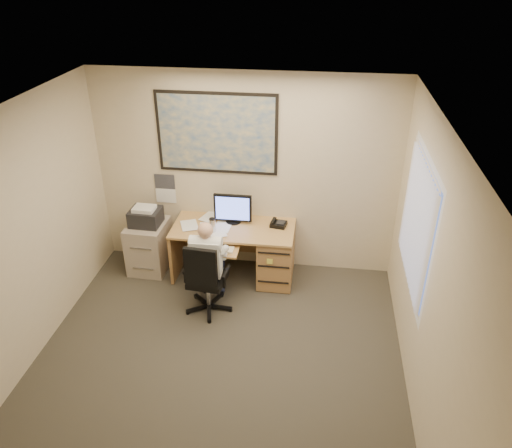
# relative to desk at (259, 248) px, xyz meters

# --- Properties ---
(room_shell) EXTENTS (4.00, 4.50, 2.70)m
(room_shell) POSITION_rel_desk_xyz_m (-0.23, -1.90, 0.91)
(room_shell) COLOR #37332A
(room_shell) RESTS_ON ground
(desk) EXTENTS (1.60, 0.97, 1.15)m
(desk) POSITION_rel_desk_xyz_m (0.00, 0.00, 0.00)
(desk) COLOR tan
(desk) RESTS_ON ground
(world_map) EXTENTS (1.56, 0.03, 1.06)m
(world_map) POSITION_rel_desk_xyz_m (-0.58, 0.33, 1.46)
(world_map) COLOR #1E4C93
(world_map) RESTS_ON room_shell
(wall_calendar) EXTENTS (0.28, 0.01, 0.42)m
(wall_calendar) POSITION_rel_desk_xyz_m (-1.33, 0.34, 0.64)
(wall_calendar) COLOR white
(wall_calendar) RESTS_ON room_shell
(window_blinds) EXTENTS (0.06, 1.40, 1.30)m
(window_blinds) POSITION_rel_desk_xyz_m (1.74, -1.10, 1.11)
(window_blinds) COLOR silver
(window_blinds) RESTS_ON room_shell
(filing_cabinet) EXTENTS (0.52, 0.61, 0.97)m
(filing_cabinet) POSITION_rel_desk_xyz_m (-1.53, 0.00, -0.03)
(filing_cabinet) COLOR #AE9F8C
(filing_cabinet) RESTS_ON ground
(office_chair) EXTENTS (0.64, 0.64, 1.00)m
(office_chair) POSITION_rel_desk_xyz_m (-0.52, -0.83, -0.15)
(office_chair) COLOR black
(office_chair) RESTS_ON ground
(person) EXTENTS (0.50, 0.70, 1.20)m
(person) POSITION_rel_desk_xyz_m (-0.52, -0.76, 0.16)
(person) COLOR white
(person) RESTS_ON office_chair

